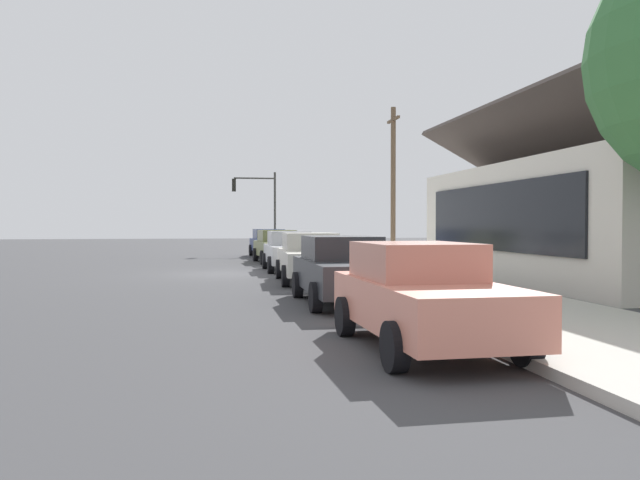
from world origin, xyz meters
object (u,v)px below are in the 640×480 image
Objects in this scene: utility_pole_wooden at (393,182)px; car_charcoal at (344,269)px; car_coral at (422,295)px; fire_hydrant_red at (338,261)px; car_olive at (278,246)px; car_ivory at (311,257)px; car_navy at (269,243)px; car_silver at (290,250)px; traffic_light_main at (258,199)px.

car_charcoal is at bearing -20.53° from utility_pole_wooden.
fire_hydrant_red is (-14.14, 1.56, -0.32)m from car_coral.
car_ivory is (10.73, -0.05, 0.00)m from car_olive.
fire_hydrant_red is (13.32, 1.35, -0.32)m from car_navy.
car_navy is 1.00× the size of car_ivory.
car_silver is 16.37m from car_coral.
car_coral is at bearing 0.43° from car_silver.
car_ivory is 1.07× the size of car_charcoal.
fire_hydrant_red is at bearing 3.84° from car_navy.
car_navy is 0.94× the size of traffic_light_main.
car_silver is 15.43m from traffic_light_main.
car_olive is 1.08× the size of car_silver.
utility_pole_wooden reaches higher than traffic_light_main.
traffic_light_main reaches higher than car_silver.
car_coral is (21.97, -0.12, -0.00)m from car_olive.
car_olive is 10.73m from car_ivory.
utility_pole_wooden is at bearing 159.55° from car_charcoal.
traffic_light_main reaches higher than fire_hydrant_red.
utility_pole_wooden reaches higher than car_ivory.
traffic_light_main is (-20.33, -0.17, 2.67)m from car_ivory.
car_charcoal is at bearing -2.58° from car_navy.
car_coral is 0.85× the size of traffic_light_main.
car_olive and car_coral have the same top height.
car_silver and car_ivory have the same top height.
car_silver is at bearing -2.96° from car_navy.
car_silver is at bearing -3.85° from car_olive.
car_silver is 0.99× the size of car_coral.
car_coral is at bearing 0.42° from car_charcoal.
car_olive and car_silver have the same top height.
car_charcoal is 0.88× the size of traffic_light_main.
car_olive is 5.60m from car_silver.
utility_pole_wooden reaches higher than fire_hydrant_red.
traffic_light_main is (-25.99, -0.07, 2.68)m from car_charcoal.
car_ivory is 11.22m from utility_pole_wooden.
fire_hydrant_red is at bearing 35.22° from car_silver.
utility_pole_wooden is at bearing 27.12° from traffic_light_main.
traffic_light_main reaches higher than car_coral.
car_olive is (5.49, -0.09, -0.00)m from car_navy.
car_navy is at bearing 179.46° from car_silver.
traffic_light_main is at bearing 178.55° from car_olive.
car_navy is 6.87× the size of fire_hydrant_red.
car_charcoal is at bearing 0.14° from traffic_light_main.
car_olive is 0.63× the size of utility_pole_wooden.
car_coral is 21.48m from utility_pole_wooden.
car_ivory is at bearing -3.03° from car_olive.
car_silver and car_coral have the same top height.
utility_pole_wooden reaches higher than car_navy.
car_ivory is at bearing 0.48° from traffic_light_main.
car_olive is 9.97m from traffic_light_main.
fire_hydrant_red is (2.23, 1.54, -0.32)m from car_silver.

